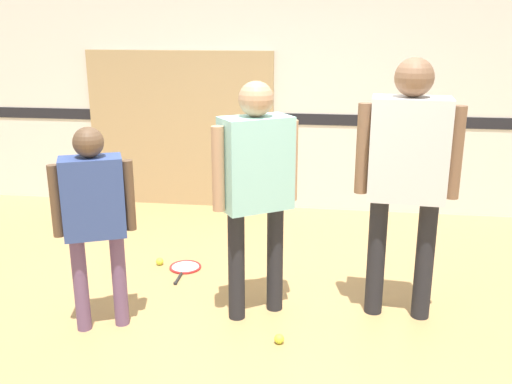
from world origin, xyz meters
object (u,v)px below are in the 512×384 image
person_instructor (256,176)px  person_student_right (408,163)px  racket_spare_on_floor (185,268)px  person_student_left (94,208)px  tennis_ball_near_instructor (279,339)px  tennis_ball_by_spare_racket (160,261)px

person_instructor → person_student_right: (1.01, 0.13, 0.09)m
person_instructor → racket_spare_on_floor: (-0.72, 0.68, -1.03)m
person_student_left → tennis_ball_near_instructor: bearing=-26.2°
racket_spare_on_floor → tennis_ball_by_spare_racket: size_ratio=7.29×
racket_spare_on_floor → tennis_ball_by_spare_racket: 0.25m
person_instructor → person_student_right: size_ratio=0.92×
person_student_right → racket_spare_on_floor: (-1.73, 0.55, -1.12)m
person_student_left → person_student_right: bearing=-11.0°
person_instructor → racket_spare_on_floor: person_instructor is taller
person_instructor → person_student_left: 1.09m
person_instructor → tennis_ball_by_spare_racket: person_instructor is taller
person_instructor → person_student_right: bearing=-26.7°
person_student_right → racket_spare_on_floor: size_ratio=3.79×
person_student_left → person_instructor: bearing=-5.5°
person_instructor → tennis_ball_by_spare_racket: bearing=108.8°
person_student_left → tennis_ball_by_spare_racket: size_ratio=21.30×
person_instructor → tennis_ball_near_instructor: person_instructor is taller
person_student_left → racket_spare_on_floor: 1.37m
racket_spare_on_floor → tennis_ball_by_spare_racket: (-0.24, 0.05, 0.02)m
person_instructor → person_student_left: (-1.03, -0.34, -0.17)m
tennis_ball_near_instructor → person_student_right: bearing=32.8°
racket_spare_on_floor → tennis_ball_near_instructor: bearing=40.4°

